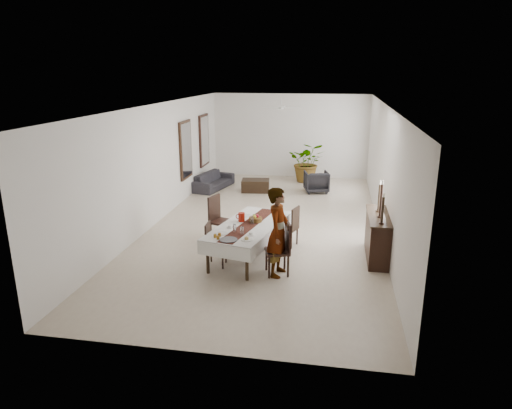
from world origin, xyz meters
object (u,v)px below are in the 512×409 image
at_px(dining_table_top, 249,226).
at_px(woman, 278,232).
at_px(red_pitcher, 241,217).
at_px(sofa, 213,181).
at_px(sideboard_body, 377,237).

distance_m(dining_table_top, woman, 1.13).
height_order(dining_table_top, red_pitcher, red_pitcher).
distance_m(dining_table_top, sofa, 6.36).
bearing_deg(sofa, woman, -141.49).
relative_size(woman, sofa, 0.96).
bearing_deg(sideboard_body, red_pitcher, -175.66).
xyz_separation_m(red_pitcher, sofa, (-2.20, 5.67, -0.58)).
bearing_deg(dining_table_top, sideboard_body, 21.01).
bearing_deg(dining_table_top, woman, -34.87).
bearing_deg(woman, dining_table_top, 51.74).
height_order(red_pitcher, sofa, red_pitcher).
distance_m(red_pitcher, woman, 1.41).
height_order(dining_table_top, sideboard_body, sideboard_body).
bearing_deg(sofa, dining_table_top, -144.51).
bearing_deg(red_pitcher, woman, -46.40).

